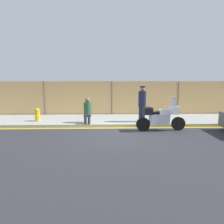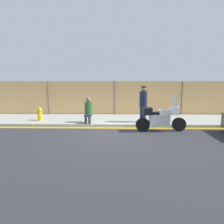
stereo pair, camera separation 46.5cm
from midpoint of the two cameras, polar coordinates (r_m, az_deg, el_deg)
ground_plane at (r=8.30m, az=-0.81°, el=-6.40°), size 120.00×120.00×0.00m
sidewalk at (r=10.88m, az=-1.05°, el=-2.31°), size 30.37×2.95×0.15m
curb_paint_stripe at (r=9.37m, az=-0.92°, el=-4.61°), size 30.37×0.18×0.01m
storefront_fence at (r=12.29m, az=-1.16°, el=3.72°), size 28.85×0.17×2.17m
motorcycle at (r=8.97m, az=12.27°, el=-1.42°), size 2.21×0.59×1.51m
officer_standing at (r=10.02m, az=7.29°, el=2.38°), size 0.38×0.38×1.78m
person_seated_on_curb at (r=9.79m, az=-8.33°, el=0.81°), size 0.39×0.65×1.24m
fire_hydrant at (r=10.96m, az=-21.67°, el=-0.73°), size 0.25×0.31×0.67m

